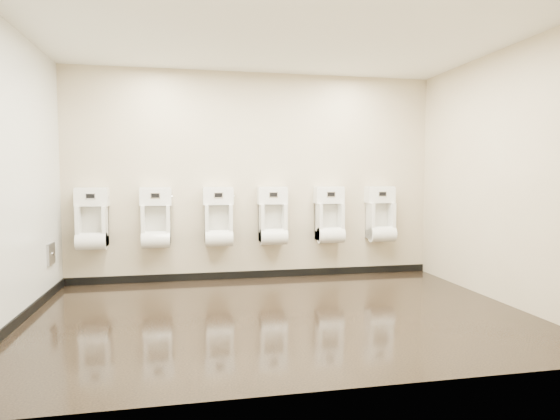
# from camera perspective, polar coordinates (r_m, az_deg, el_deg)

# --- Properties ---
(ground) EXTENTS (5.00, 3.50, 0.00)m
(ground) POSITION_cam_1_polar(r_m,az_deg,el_deg) (4.88, 0.06, -12.53)
(ground) COLOR black
(ground) RESTS_ON ground
(ceiling) EXTENTS (5.00, 3.50, 0.00)m
(ceiling) POSITION_cam_1_polar(r_m,az_deg,el_deg) (4.89, 0.07, 20.79)
(ceiling) COLOR silver
(back_wall) EXTENTS (5.00, 0.02, 2.80)m
(back_wall) POSITION_cam_1_polar(r_m,az_deg,el_deg) (6.40, -3.00, 4.10)
(back_wall) COLOR beige
(back_wall) RESTS_ON ground
(front_wall) EXTENTS (5.00, 0.02, 2.80)m
(front_wall) POSITION_cam_1_polar(r_m,az_deg,el_deg) (2.98, 6.66, 4.20)
(front_wall) COLOR beige
(front_wall) RESTS_ON ground
(left_wall) EXTENTS (0.02, 3.50, 2.80)m
(left_wall) POSITION_cam_1_polar(r_m,az_deg,el_deg) (4.85, -30.34, 3.59)
(left_wall) COLOR beige
(left_wall) RESTS_ON ground
(right_wall) EXTENTS (0.02, 3.50, 2.80)m
(right_wall) POSITION_cam_1_polar(r_m,az_deg,el_deg) (5.72, 25.51, 3.73)
(right_wall) COLOR beige
(right_wall) RESTS_ON ground
(tile_overlay_left) EXTENTS (0.01, 3.50, 2.80)m
(tile_overlay_left) POSITION_cam_1_polar(r_m,az_deg,el_deg) (4.85, -30.28, 3.59)
(tile_overlay_left) COLOR silver
(tile_overlay_left) RESTS_ON ground
(skirting_back) EXTENTS (5.00, 0.02, 0.10)m
(skirting_back) POSITION_cam_1_polar(r_m,az_deg,el_deg) (6.53, -2.94, -7.83)
(skirting_back) COLOR black
(skirting_back) RESTS_ON ground
(skirting_left) EXTENTS (0.02, 3.50, 0.10)m
(skirting_left) POSITION_cam_1_polar(r_m,az_deg,el_deg) (5.03, -29.65, -11.96)
(skirting_left) COLOR black
(skirting_left) RESTS_ON ground
(access_panel) EXTENTS (0.04, 0.25, 0.25)m
(access_panel) POSITION_cam_1_polar(r_m,az_deg,el_deg) (6.06, -26.15, -4.84)
(access_panel) COLOR #9E9EA3
(access_panel) RESTS_ON left_wall
(urinal_0) EXTENTS (0.41, 0.31, 0.76)m
(urinal_0) POSITION_cam_1_polar(r_m,az_deg,el_deg) (6.34, -21.94, -1.53)
(urinal_0) COLOR white
(urinal_0) RESTS_ON back_wall
(urinal_1) EXTENTS (0.41, 0.31, 0.76)m
(urinal_1) POSITION_cam_1_polar(r_m,az_deg,el_deg) (6.24, -14.87, -1.46)
(urinal_1) COLOR white
(urinal_1) RESTS_ON back_wall
(urinal_2) EXTENTS (0.41, 0.31, 0.76)m
(urinal_2) POSITION_cam_1_polar(r_m,az_deg,el_deg) (6.24, -7.51, -1.36)
(urinal_2) COLOR white
(urinal_2) RESTS_ON back_wall
(urinal_3) EXTENTS (0.41, 0.31, 0.76)m
(urinal_3) POSITION_cam_1_polar(r_m,az_deg,el_deg) (6.33, -0.88, -1.25)
(urinal_3) COLOR white
(urinal_3) RESTS_ON back_wall
(urinal_4) EXTENTS (0.41, 0.31, 0.76)m
(urinal_4) POSITION_cam_1_polar(r_m,az_deg,el_deg) (6.52, 6.07, -1.12)
(urinal_4) COLOR white
(urinal_4) RESTS_ON back_wall
(urinal_5) EXTENTS (0.41, 0.31, 0.76)m
(urinal_5) POSITION_cam_1_polar(r_m,az_deg,el_deg) (6.78, 12.16, -0.99)
(urinal_5) COLOR white
(urinal_5) RESTS_ON back_wall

